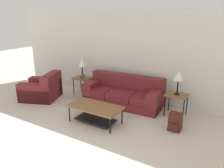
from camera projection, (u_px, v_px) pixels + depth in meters
wall_back at (141, 57)px, 6.21m from camera, size 9.04×0.06×2.60m
couch at (123, 94)px, 6.18m from camera, size 2.23×0.95×0.82m
armchair at (42, 90)px, 6.62m from camera, size 1.28×1.24×0.80m
coffee_table at (95, 110)px, 5.12m from camera, size 1.26×0.66×0.42m
side_table_left at (83, 79)px, 6.87m from camera, size 0.54×0.45×0.56m
side_table_right at (177, 97)px, 5.44m from camera, size 0.54×0.45×0.56m
table_lamp_left at (82, 63)px, 6.71m from camera, size 0.25×0.25×0.59m
table_lamp_right at (179, 77)px, 5.28m from camera, size 0.25×0.25×0.59m
backpack at (175, 122)px, 4.81m from camera, size 0.27×0.30×0.40m
picture_frame at (83, 76)px, 6.74m from camera, size 0.10×0.04×0.13m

